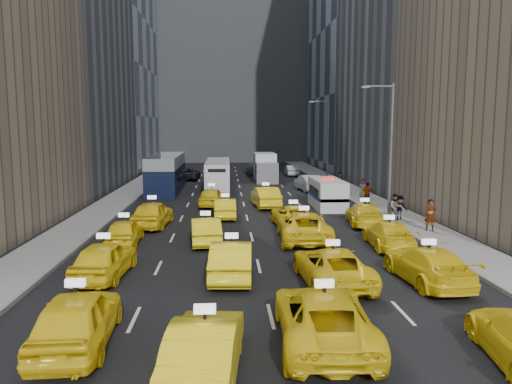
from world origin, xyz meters
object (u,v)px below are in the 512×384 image
double_decker (167,174)px  box_truck (265,167)px  taxi_0 (77,318)px  nypd_van (327,194)px  taxi_2 (324,317)px  pedestrian_0 (431,215)px  taxi_1 (205,347)px  city_bus (218,175)px

double_decker → box_truck: bearing=32.1°
taxi_0 → double_decker: double_decker is taller
box_truck → nypd_van: bearing=-74.5°
taxi_2 → double_decker: bearing=-73.5°
taxi_2 → pedestrian_0: pedestrian_0 is taller
nypd_van → pedestrian_0: nypd_van is taller
nypd_van → taxi_1: bearing=-115.1°
taxi_1 → box_truck: bearing=-90.8°
taxi_2 → double_decker: size_ratio=0.47×
taxi_1 → taxi_2: bearing=-146.4°
taxi_0 → pedestrian_0: (16.31, 14.22, 0.26)m
taxi_0 → city_bus: size_ratio=0.44×
taxi_1 → nypd_van: nypd_van is taller
double_decker → box_truck: double_decker is taller
taxi_1 → pedestrian_0: bearing=-122.1°
box_truck → pedestrian_0: bearing=-69.7°
city_bus → pedestrian_0: city_bus is taller
taxi_0 → double_decker: size_ratio=0.40×
double_decker → pedestrian_0: 27.01m
double_decker → box_truck: (10.24, 8.27, -0.15)m
pedestrian_0 → box_truck: bearing=120.3°
taxi_0 → box_truck: size_ratio=0.69×
nypd_van → double_decker: size_ratio=0.47×
nypd_van → box_truck: 19.40m
nypd_van → city_bus: (-8.60, 12.23, 0.33)m
double_decker → city_bus: double_decker is taller
taxi_0 → box_truck: (8.85, 42.88, 0.72)m
taxi_0 → city_bus: bearing=-98.2°
double_decker → taxi_1: bearing=-88.8°
nypd_van → city_bus: bearing=118.1°
taxi_1 → city_bus: size_ratio=0.43×
taxi_0 → city_bus: city_bus is taller
taxi_0 → nypd_van: 26.68m
city_bus → pedestrian_0: size_ratio=5.86×
taxi_2 → pedestrian_0: size_ratio=3.00×
nypd_van → taxi_2: bearing=-108.9°
taxi_1 → nypd_van: bearing=-102.4°
taxi_0 → pedestrian_0: bearing=-141.6°
taxi_1 → taxi_2: (3.36, 1.77, 0.01)m
taxi_1 → taxi_0: bearing=-22.3°
taxi_1 → nypd_van: 27.08m
taxi_0 → taxi_1: bearing=149.4°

